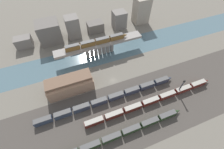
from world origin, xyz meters
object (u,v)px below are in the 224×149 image
object	(u,v)px
train_yard_far	(110,98)
signal_tower	(181,87)
warehouse_building	(70,84)
train_yard_mid	(152,101)
train_yard_near	(124,133)
train_on_bridge	(97,42)

from	to	relation	value
train_yard_far	signal_tower	world-z (taller)	signal_tower
warehouse_building	train_yard_far	bearing A→B (deg)	-39.47
warehouse_building	train_yard_mid	bearing A→B (deg)	-31.89
train_yard_near	warehouse_building	size ratio (longest dim) A/B	2.47
train_on_bridge	train_yard_far	size ratio (longest dim) A/B	0.53
train_yard_mid	train_yard_far	size ratio (longest dim) A/B	0.96
train_on_bridge	warehouse_building	world-z (taller)	train_on_bridge
warehouse_building	signal_tower	distance (m)	67.78
train_on_bridge	signal_tower	xyz separation A→B (m)	(36.22, -51.27, -6.10)
train_on_bridge	train_yard_near	world-z (taller)	train_on_bridge
train_yard_far	signal_tower	xyz separation A→B (m)	(41.99, -10.51, 4.47)
warehouse_building	signal_tower	bearing A→B (deg)	-23.56
train_yard_near	train_yard_mid	distance (m)	25.99
train_yard_near	train_yard_far	xyz separation A→B (m)	(0.10, 21.52, 0.19)
train_on_bridge	train_yard_far	distance (m)	42.50
train_yard_near	train_yard_mid	size ratio (longest dim) A/B	0.82
train_on_bridge	train_yard_near	xyz separation A→B (m)	(-5.87, -62.28, -10.76)
train_yard_near	train_yard_far	world-z (taller)	train_yard_far
signal_tower	train_yard_mid	bearing A→B (deg)	-179.89
train_yard_mid	warehouse_building	size ratio (longest dim) A/B	3.00
train_yard_near	train_yard_far	size ratio (longest dim) A/B	0.79
train_on_bridge	signal_tower	distance (m)	63.07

